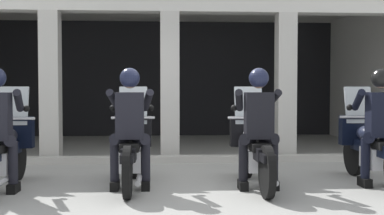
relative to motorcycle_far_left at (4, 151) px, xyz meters
name	(u,v)px	position (x,y,z in m)	size (l,w,h in m)	color
ground_plane	(183,154)	(2.50, 3.15, -0.50)	(80.00, 80.00, 0.00)	#999993
station_building	(168,55)	(2.23, 5.19, 1.62)	(9.89, 5.14, 3.33)	black
kerb_strip	(170,159)	(2.23, 2.10, -0.44)	(9.39, 0.24, 0.12)	#B7B5AD
motorcycle_far_left	(4,151)	(0.00, 0.00, 0.00)	(0.62, 2.04, 1.35)	black
motorcycle_center_left	(132,149)	(1.66, 0.09, 0.00)	(0.62, 2.04, 1.35)	black
police_officer_center_left	(130,118)	(1.66, -0.20, 0.44)	(0.63, 0.61, 1.58)	black
motorcycle_center_right	(254,149)	(3.33, -0.01, 0.00)	(0.62, 2.04, 1.35)	black
police_officer_center_right	(258,118)	(3.33, -0.29, 0.44)	(0.63, 0.61, 1.58)	black
motorcycle_far_right	(371,147)	(4.99, 0.08, 0.00)	(0.62, 2.04, 1.35)	black
police_officer_far_right	(380,117)	(4.99, -0.20, 0.44)	(0.63, 0.61, 1.58)	black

